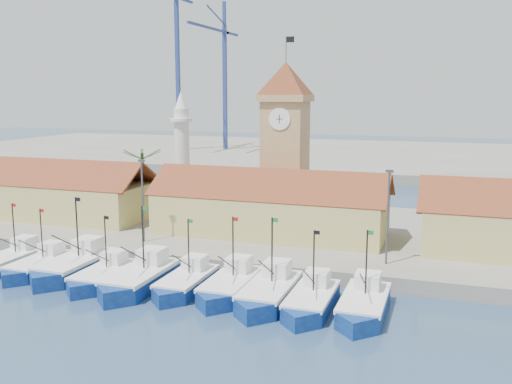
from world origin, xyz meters
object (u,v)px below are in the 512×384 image
(clock_tower, at_px, (285,139))
(minaret, at_px, (182,152))
(boat_0, at_px, (10,261))
(boat_5, at_px, (185,284))

(clock_tower, xyz_separation_m, minaret, (-15.00, 2.00, -2.23))
(minaret, bearing_deg, boat_0, -106.98)
(boat_5, distance_m, clock_tower, 25.95)
(boat_0, height_order, clock_tower, clock_tower)
(boat_5, distance_m, minaret, 29.53)
(boat_5, relative_size, minaret, 0.55)
(boat_0, distance_m, clock_tower, 33.82)
(boat_0, xyz_separation_m, boat_5, (19.90, -0.64, -0.01))
(minaret, bearing_deg, boat_5, -63.85)
(boat_0, relative_size, clock_tower, 0.40)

